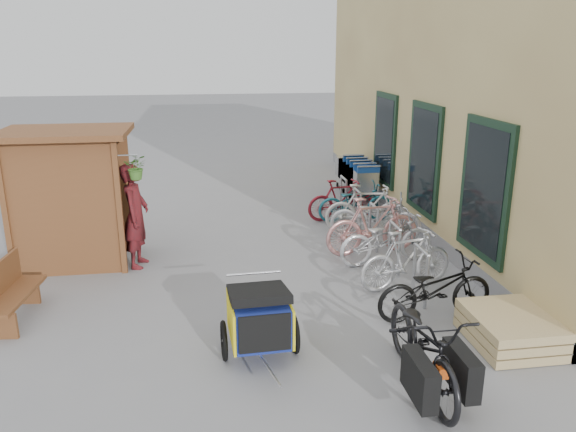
{
  "coord_description": "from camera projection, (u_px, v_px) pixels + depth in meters",
  "views": [
    {
      "loc": [
        -0.86,
        -7.48,
        3.75
      ],
      "look_at": [
        0.5,
        1.5,
        1.0
      ],
      "focal_mm": 35.0,
      "sensor_mm": 36.0,
      "label": 1
    }
  ],
  "objects": [
    {
      "name": "cargo_bike",
      "position": [
        424.0,
        346.0,
        6.31
      ],
      "size": [
        0.71,
        2.01,
        1.06
      ],
      "rotation": [
        0.0,
        0.0,
        -0.0
      ],
      "color": "black",
      "rests_on": "ground"
    },
    {
      "name": "person_kiosk",
      "position": [
        136.0,
        216.0,
        9.76
      ],
      "size": [
        0.54,
        0.73,
        1.85
      ],
      "primitive_type": "imported",
      "rotation": [
        0.0,
        0.0,
        1.42
      ],
      "color": "maroon",
      "rests_on": "ground"
    },
    {
      "name": "bike_0",
      "position": [
        435.0,
        288.0,
        7.95
      ],
      "size": [
        1.8,
        0.78,
        0.92
      ],
      "primitive_type": "imported",
      "rotation": [
        0.0,
        0.0,
        1.67
      ],
      "color": "black",
      "rests_on": "ground"
    },
    {
      "name": "kiosk",
      "position": [
        64.0,
        179.0,
        9.71
      ],
      "size": [
        2.49,
        1.65,
        2.4
      ],
      "color": "brown",
      "rests_on": "ground"
    },
    {
      "name": "bike_5",
      "position": [
        367.0,
        209.0,
        11.63
      ],
      "size": [
        1.8,
        0.75,
        1.05
      ],
      "primitive_type": "imported",
      "rotation": [
        0.0,
        0.0,
        1.42
      ],
      "color": "silver",
      "rests_on": "ground"
    },
    {
      "name": "building",
      "position": [
        534.0,
        59.0,
        12.46
      ],
      "size": [
        6.07,
        13.0,
        7.0
      ],
      "color": "#D4BE7A",
      "rests_on": "ground"
    },
    {
      "name": "bike_rack",
      "position": [
        374.0,
        223.0,
        10.74
      ],
      "size": [
        0.05,
        5.35,
        0.86
      ],
      "color": "#A5A8AD",
      "rests_on": "ground"
    },
    {
      "name": "pallet_stack",
      "position": [
        510.0,
        329.0,
        7.33
      ],
      "size": [
        1.0,
        1.2,
        0.4
      ],
      "color": "tan",
      "rests_on": "ground"
    },
    {
      "name": "bike_4",
      "position": [
        375.0,
        217.0,
        11.23
      ],
      "size": [
        1.92,
        1.16,
        0.95
      ],
      "primitive_type": "imported",
      "rotation": [
        0.0,
        0.0,
        1.26
      ],
      "color": "silver",
      "rests_on": "ground"
    },
    {
      "name": "bench",
      "position": [
        8.0,
        292.0,
        7.89
      ],
      "size": [
        0.56,
        1.4,
        0.86
      ],
      "rotation": [
        0.0,
        0.0,
        -0.11
      ],
      "color": "brown",
      "rests_on": "ground"
    },
    {
      "name": "bike_7",
      "position": [
        341.0,
        200.0,
        12.53
      ],
      "size": [
        1.6,
        0.63,
        0.93
      ],
      "primitive_type": "imported",
      "rotation": [
        0.0,
        0.0,
        1.69
      ],
      "color": "maroon",
      "rests_on": "ground"
    },
    {
      "name": "child_trailer",
      "position": [
        259.0,
        316.0,
        6.98
      ],
      "size": [
        0.98,
        1.63,
        0.96
      ],
      "rotation": [
        0.0,
        0.0,
        0.04
      ],
      "color": "#1C359C",
      "rests_on": "ground"
    },
    {
      "name": "shopping_carts",
      "position": [
        356.0,
        173.0,
        14.51
      ],
      "size": [
        0.58,
        2.31,
        1.04
      ],
      "color": "silver",
      "rests_on": "ground"
    },
    {
      "name": "ground",
      "position": [
        270.0,
        311.0,
        8.29
      ],
      "size": [
        80.0,
        80.0,
        0.0
      ],
      "primitive_type": "plane",
      "color": "gray"
    },
    {
      "name": "bike_1",
      "position": [
        407.0,
        259.0,
        8.96
      ],
      "size": [
        1.7,
        0.79,
        0.99
      ],
      "primitive_type": "imported",
      "rotation": [
        0.0,
        0.0,
        1.78
      ],
      "color": "silver",
      "rests_on": "ground"
    },
    {
      "name": "bike_6",
      "position": [
        355.0,
        202.0,
        12.44
      ],
      "size": [
        1.68,
        0.6,
        0.88
      ],
      "primitive_type": "imported",
      "rotation": [
        0.0,
        0.0,
        1.58
      ],
      "color": "#1D6375",
      "rests_on": "ground"
    },
    {
      "name": "bike_3",
      "position": [
        373.0,
        225.0,
        10.45
      ],
      "size": [
        1.9,
        0.77,
        1.11
      ],
      "primitive_type": "imported",
      "rotation": [
        0.0,
        0.0,
        1.71
      ],
      "color": "pink",
      "rests_on": "ground"
    },
    {
      "name": "bike_2",
      "position": [
        386.0,
        238.0,
        10.0
      ],
      "size": [
        1.86,
        0.89,
        0.94
      ],
      "primitive_type": "imported",
      "rotation": [
        0.0,
        0.0,
        1.73
      ],
      "color": "silver",
      "rests_on": "ground"
    }
  ]
}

